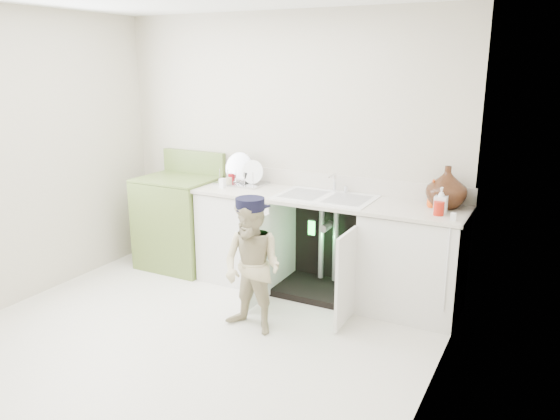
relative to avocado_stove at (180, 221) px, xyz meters
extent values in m
plane|color=beige|center=(1.04, -1.18, -0.48)|extent=(3.50, 3.50, 0.00)
cube|color=beige|center=(1.04, 0.32, 0.77)|extent=(3.50, 2.50, 0.02)
cube|color=beige|center=(1.04, -2.68, 0.77)|extent=(3.50, 2.50, 0.02)
cube|color=beige|center=(-0.71, -1.18, 0.77)|extent=(2.50, 3.00, 0.02)
cube|color=beige|center=(2.79, -1.18, 0.77)|extent=(2.50, 3.00, 0.02)
cube|color=white|center=(0.79, 0.02, -0.05)|extent=(0.80, 0.60, 0.86)
cube|color=white|center=(2.39, 0.02, -0.05)|extent=(0.80, 0.60, 0.86)
cube|color=black|center=(1.59, 0.29, -0.05)|extent=(0.80, 0.06, 0.86)
cube|color=black|center=(1.59, 0.02, -0.45)|extent=(0.80, 0.60, 0.06)
cylinder|color=gray|center=(1.52, 0.12, -0.03)|extent=(0.05, 0.05, 0.70)
cylinder|color=gray|center=(1.66, 0.12, -0.03)|extent=(0.05, 0.05, 0.70)
cylinder|color=gray|center=(1.59, 0.07, 0.14)|extent=(0.07, 0.18, 0.07)
cube|color=white|center=(1.19, -0.48, -0.08)|extent=(0.03, 0.40, 0.76)
cube|color=white|center=(1.99, -0.48, -0.08)|extent=(0.02, 0.40, 0.76)
cube|color=beige|center=(1.59, 0.02, 0.41)|extent=(2.44, 0.64, 0.03)
cube|color=beige|center=(1.59, 0.31, 0.50)|extent=(2.44, 0.02, 0.15)
cube|color=white|center=(1.59, 0.02, 0.42)|extent=(0.85, 0.55, 0.02)
cube|color=gray|center=(1.38, 0.02, 0.43)|extent=(0.34, 0.40, 0.01)
cube|color=gray|center=(1.79, 0.02, 0.43)|extent=(0.34, 0.40, 0.01)
cylinder|color=silver|center=(1.59, 0.24, 0.51)|extent=(0.03, 0.03, 0.17)
cylinder|color=silver|center=(1.59, 0.18, 0.59)|extent=(0.02, 0.14, 0.02)
cylinder|color=silver|center=(1.70, 0.24, 0.46)|extent=(0.04, 0.04, 0.06)
cylinder|color=silver|center=(2.72, -0.29, 0.07)|extent=(0.01, 0.01, 0.70)
cube|color=silver|center=(2.72, -0.20, 0.45)|extent=(0.04, 0.02, 0.06)
cube|color=silver|center=(0.66, 0.14, 0.43)|extent=(0.46, 0.31, 0.02)
cylinder|color=silver|center=(0.62, 0.16, 0.52)|extent=(0.29, 0.10, 0.28)
cylinder|color=white|center=(0.79, 0.14, 0.50)|extent=(0.23, 0.06, 0.22)
cylinder|color=silver|center=(0.48, 0.04, 0.51)|extent=(0.01, 0.01, 0.13)
cylinder|color=silver|center=(0.57, 0.04, 0.51)|extent=(0.01, 0.01, 0.13)
cylinder|color=silver|center=(0.66, 0.04, 0.51)|extent=(0.01, 0.01, 0.13)
cylinder|color=silver|center=(0.76, 0.04, 0.51)|extent=(0.01, 0.01, 0.13)
cylinder|color=silver|center=(0.85, 0.04, 0.51)|extent=(0.01, 0.01, 0.13)
imported|color=#4C2815|center=(2.59, 0.16, 0.59)|extent=(0.33, 0.33, 0.34)
imported|color=#FF4F0D|center=(2.49, 0.12, 0.54)|extent=(0.09, 0.09, 0.23)
imported|color=white|center=(2.59, -0.04, 0.53)|extent=(0.09, 0.10, 0.21)
cylinder|color=#B41E0F|center=(2.59, -0.10, 0.48)|extent=(0.08, 0.08, 0.11)
cylinder|color=red|center=(0.56, 0.10, 0.47)|extent=(0.05, 0.05, 0.10)
cylinder|color=tan|center=(0.59, 0.02, 0.46)|extent=(0.06, 0.06, 0.08)
cylinder|color=black|center=(0.71, 0.14, 0.48)|extent=(0.04, 0.04, 0.12)
cube|color=white|center=(0.59, -0.08, 0.47)|extent=(0.05, 0.05, 0.09)
cube|color=#5C7132|center=(0.00, -0.01, -0.03)|extent=(0.75, 0.65, 0.90)
cube|color=#5C7132|center=(0.00, -0.01, 0.44)|extent=(0.75, 0.65, 0.02)
cube|color=#5C7132|center=(0.00, 0.28, 0.56)|extent=(0.75, 0.06, 0.24)
cylinder|color=black|center=(-0.19, -0.17, 0.43)|extent=(0.17, 0.17, 0.02)
cylinder|color=silver|center=(-0.19, -0.17, 0.45)|extent=(0.20, 0.20, 0.01)
cylinder|color=black|center=(-0.19, 0.15, 0.43)|extent=(0.17, 0.17, 0.02)
cylinder|color=silver|center=(-0.19, 0.15, 0.45)|extent=(0.20, 0.20, 0.01)
cylinder|color=black|center=(0.19, -0.17, 0.43)|extent=(0.17, 0.17, 0.02)
cylinder|color=silver|center=(0.19, -0.17, 0.45)|extent=(0.20, 0.20, 0.01)
cylinder|color=black|center=(0.19, 0.15, 0.43)|extent=(0.17, 0.17, 0.02)
cylinder|color=silver|center=(0.19, 0.15, 0.45)|extent=(0.20, 0.20, 0.01)
imported|color=#C1AD8A|center=(1.38, -0.90, 0.05)|extent=(0.55, 0.46, 1.05)
cylinder|color=black|center=(1.38, -0.90, 0.54)|extent=(0.24, 0.24, 0.09)
cube|color=black|center=(1.40, -0.80, 0.51)|extent=(0.18, 0.11, 0.01)
cube|color=black|center=(1.62, -0.32, 0.24)|extent=(0.07, 0.01, 0.14)
cube|color=#26F23F|center=(1.62, -0.33, 0.24)|extent=(0.06, 0.00, 0.12)
camera|label=1|loc=(3.38, -4.27, 1.57)|focal=35.00mm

